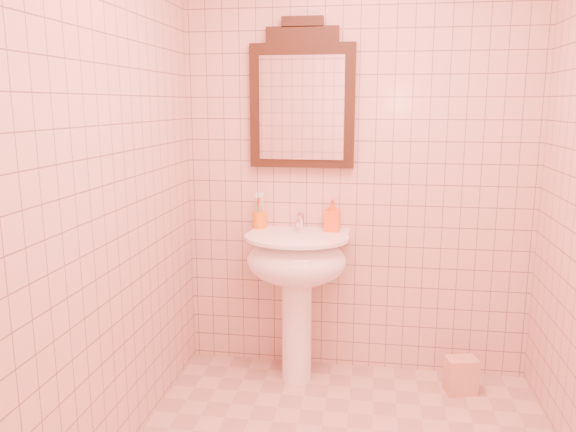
% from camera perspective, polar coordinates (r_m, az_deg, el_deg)
% --- Properties ---
extents(back_wall, '(2.00, 0.02, 2.50)m').
position_cam_1_polar(back_wall, '(3.24, 7.08, 5.42)').
color(back_wall, '#CFA390').
rests_on(back_wall, floor).
extents(pedestal_sink, '(0.58, 0.58, 0.86)m').
position_cam_1_polar(pedestal_sink, '(3.16, 0.89, -5.55)').
color(pedestal_sink, white).
rests_on(pedestal_sink, floor).
extents(faucet, '(0.04, 0.16, 0.11)m').
position_cam_1_polar(faucet, '(3.23, 1.23, -0.46)').
color(faucet, white).
rests_on(faucet, pedestal_sink).
extents(mirror, '(0.59, 0.06, 0.83)m').
position_cam_1_polar(mirror, '(3.22, 1.44, 11.76)').
color(mirror, black).
rests_on(mirror, back_wall).
extents(toothbrush_cup, '(0.08, 0.08, 0.18)m').
position_cam_1_polar(toothbrush_cup, '(3.29, -2.88, -0.34)').
color(toothbrush_cup, orange).
rests_on(toothbrush_cup, pedestal_sink).
extents(soap_dispenser, '(0.09, 0.09, 0.19)m').
position_cam_1_polar(soap_dispenser, '(3.21, 4.53, 0.08)').
color(soap_dispenser, '#F65114').
rests_on(soap_dispenser, pedestal_sink).
extents(towel, '(0.19, 0.15, 0.20)m').
position_cam_1_polar(towel, '(3.37, 17.16, -15.21)').
color(towel, tan).
rests_on(towel, floor).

